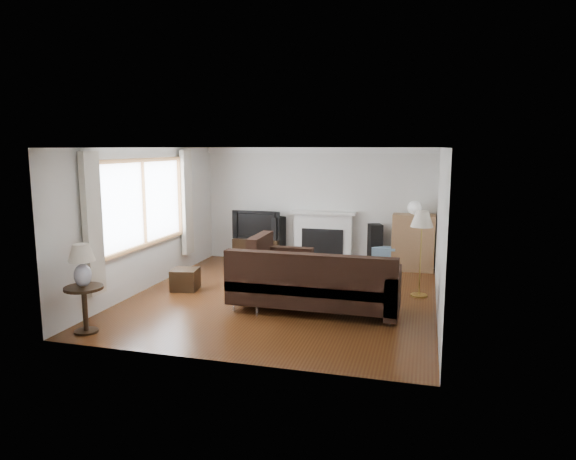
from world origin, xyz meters
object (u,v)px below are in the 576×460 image
(side_table, at_px, (85,310))
(coffee_table, at_px, (339,276))
(floor_lamp, at_px, (421,254))
(tv_stand, at_px, (258,250))
(sectional_sofa, at_px, (314,282))
(bookshelf, at_px, (413,242))

(side_table, bearing_deg, coffee_table, 48.06)
(floor_lamp, relative_size, side_table, 2.26)
(tv_stand, relative_size, sectional_sofa, 0.37)
(sectional_sofa, height_order, floor_lamp, floor_lamp)
(tv_stand, xyz_separation_m, side_table, (-0.87, -4.82, 0.06))
(tv_stand, height_order, bookshelf, bookshelf)
(sectional_sofa, height_order, coffee_table, sectional_sofa)
(bookshelf, bearing_deg, coffee_table, -128.47)
(bookshelf, bearing_deg, side_table, -130.85)
(sectional_sofa, relative_size, side_table, 4.34)
(tv_stand, bearing_deg, side_table, -100.20)
(sectional_sofa, relative_size, coffee_table, 2.89)
(bookshelf, xyz_separation_m, sectional_sofa, (-1.39, -3.09, -0.13))
(coffee_table, height_order, floor_lamp, floor_lamp)
(sectional_sofa, height_order, side_table, sectional_sofa)
(coffee_table, height_order, side_table, side_table)
(tv_stand, height_order, side_table, side_table)
(sectional_sofa, distance_m, coffee_table, 1.54)
(tv_stand, bearing_deg, floor_lamp, -27.70)
(floor_lamp, bearing_deg, tv_stand, 152.30)
(sectional_sofa, distance_m, floor_lamp, 2.00)
(bookshelf, distance_m, floor_lamp, 1.89)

